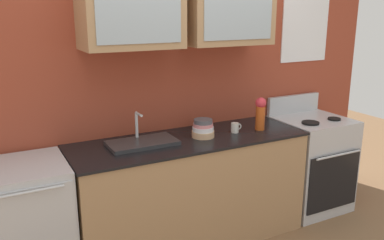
{
  "coord_description": "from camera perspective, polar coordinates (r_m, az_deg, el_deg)",
  "views": [
    {
      "loc": [
        -1.48,
        -2.87,
        1.95
      ],
      "look_at": [
        0.02,
        0.0,
        1.07
      ],
      "focal_mm": 38.6,
      "sensor_mm": 36.0,
      "label": 1
    }
  ],
  "objects": [
    {
      "name": "cup_near_bowls",
      "position": [
        3.57,
        5.98,
        -1.05
      ],
      "size": [
        0.1,
        0.07,
        0.08
      ],
      "color": "silver",
      "rests_on": "counter"
    },
    {
      "name": "ground_plane",
      "position": [
        3.77,
        -0.29,
        -16.0
      ],
      "size": [
        10.0,
        10.0,
        0.0
      ],
      "primitive_type": "plane",
      "color": "brown"
    },
    {
      "name": "cup_near_sink",
      "position": [
        3.64,
        1.48,
        -0.71
      ],
      "size": [
        0.11,
        0.08,
        0.08
      ],
      "color": "#38608C",
      "rests_on": "counter"
    },
    {
      "name": "dishwasher",
      "position": [
        3.23,
        -21.97,
        -13.52
      ],
      "size": [
        0.62,
        0.65,
        0.92
      ],
      "color": "silver",
      "rests_on": "ground_plane"
    },
    {
      "name": "sink_faucet",
      "position": [
        3.26,
        -6.9,
        -3.05
      ],
      "size": [
        0.54,
        0.29,
        0.24
      ],
      "color": "#2D2D30",
      "rests_on": "counter"
    },
    {
      "name": "counter",
      "position": [
        3.56,
        -0.3,
        -9.65
      ],
      "size": [
        1.98,
        0.67,
        0.92
      ],
      "color": "#A87F56",
      "rests_on": "ground_plane"
    },
    {
      "name": "vase",
      "position": [
        3.65,
        9.43,
        1.05
      ],
      "size": [
        0.09,
        0.09,
        0.29
      ],
      "color": "#BF4C19",
      "rests_on": "counter"
    },
    {
      "name": "bowl_stack",
      "position": [
        3.42,
        1.53,
        -1.21
      ],
      "size": [
        0.19,
        0.19,
        0.15
      ],
      "color": "#E0AD7F",
      "rests_on": "counter"
    },
    {
      "name": "back_wall_unit",
      "position": [
        3.55,
        -2.64,
        7.48
      ],
      "size": [
        4.39,
        0.49,
        2.58
      ],
      "color": "#993D28",
      "rests_on": "ground_plane"
    },
    {
      "name": "stove_range",
      "position": [
        4.3,
        15.99,
        -5.7
      ],
      "size": [
        0.67,
        0.68,
        1.1
      ],
      "color": "silver",
      "rests_on": "ground_plane"
    }
  ]
}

